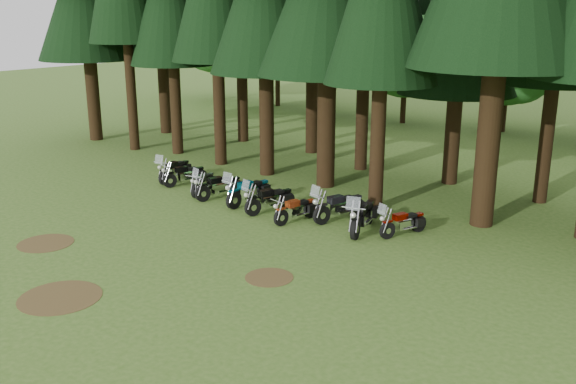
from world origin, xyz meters
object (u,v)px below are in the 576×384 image
motorcycle_6 (296,210)px  motorcycle_0 (175,171)px  motorcycle_2 (203,184)px  motorcycle_9 (403,223)px  motorcycle_1 (185,176)px  motorcycle_5 (270,200)px  motorcycle_7 (339,207)px  motorcycle_3 (219,187)px  motorcycle_4 (249,192)px  motorcycle_8 (362,217)px

motorcycle_6 → motorcycle_0: bearing=-177.6°
motorcycle_2 → motorcycle_9: bearing=-16.0°
motorcycle_9 → motorcycle_1: bearing=-158.4°
motorcycle_2 → motorcycle_9: motorcycle_9 is taller
motorcycle_2 → motorcycle_5: motorcycle_5 is taller
motorcycle_7 → motorcycle_9: 2.58m
motorcycle_5 → motorcycle_7: 2.71m
motorcycle_1 → motorcycle_3: size_ratio=0.89×
motorcycle_2 → motorcycle_4: bearing=-19.7°
motorcycle_1 → motorcycle_4: motorcycle_4 is taller
motorcycle_2 → motorcycle_8: bearing=-19.3°
motorcycle_0 → motorcycle_6: bearing=-19.0°
motorcycle_1 → motorcycle_8: size_ratio=0.81×
motorcycle_8 → motorcycle_0: bearing=161.1°
motorcycle_4 → motorcycle_7: 3.90m
motorcycle_8 → motorcycle_9: motorcycle_8 is taller
motorcycle_4 → motorcycle_8: 5.16m
motorcycle_1 → motorcycle_7: bearing=19.1°
motorcycle_5 → motorcycle_9: (5.15, 0.89, -0.06)m
motorcycle_0 → motorcycle_5: motorcycle_5 is taller
motorcycle_0 → motorcycle_7: motorcycle_7 is taller
motorcycle_6 → motorcycle_7: motorcycle_7 is taller
motorcycle_8 → motorcycle_4: bearing=164.8°
motorcycle_0 → motorcycle_8: (10.08, -0.45, 0.06)m
motorcycle_2 → motorcycle_9: (8.96, 0.67, 0.01)m
motorcycle_7 → motorcycle_9: motorcycle_7 is taller
motorcycle_0 → motorcycle_4: 4.96m
motorcycle_1 → motorcycle_4: 4.06m
motorcycle_7 → motorcycle_4: bearing=-155.4°
motorcycle_2 → motorcycle_5: 3.81m
motorcycle_1 → motorcycle_2: motorcycle_1 is taller
motorcycle_9 → motorcycle_7: bearing=-158.8°
motorcycle_0 → motorcycle_4: motorcycle_4 is taller
motorcycle_2 → motorcycle_7: bearing=-14.7°
motorcycle_6 → motorcycle_7: (1.13, 1.08, 0.08)m
motorcycle_7 → motorcycle_9: (2.58, 0.05, -0.08)m
motorcycle_6 → motorcycle_9: (3.71, 1.13, 0.00)m
motorcycle_1 → motorcycle_2: (1.52, -0.40, -0.01)m
motorcycle_8 → motorcycle_9: 1.39m
motorcycle_1 → motorcycle_3: motorcycle_3 is taller
motorcycle_0 → motorcycle_3: motorcycle_3 is taller
motorcycle_6 → motorcycle_7: bearing=54.0°
motorcycle_1 → motorcycle_6: 6.83m
motorcycle_6 → motorcycle_8: 2.50m
motorcycle_2 → motorcycle_7: size_ratio=0.82×
motorcycle_6 → motorcycle_8: size_ratio=0.81×
motorcycle_8 → motorcycle_5: bearing=168.7°
motorcycle_3 → motorcycle_7: motorcycle_7 is taller
motorcycle_2 → motorcycle_4: 2.52m
motorcycle_1 → motorcycle_2: bearing=2.9°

